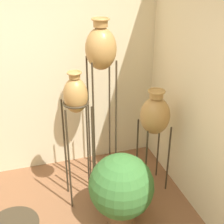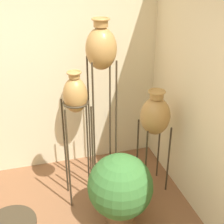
{
  "view_description": "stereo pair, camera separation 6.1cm",
  "coord_description": "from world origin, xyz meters",
  "px_view_note": "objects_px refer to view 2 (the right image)",
  "views": [
    {
      "loc": [
        0.18,
        -1.78,
        2.52
      ],
      "look_at": [
        1.07,
        1.13,
        1.02
      ],
      "focal_mm": 50.0,
      "sensor_mm": 36.0,
      "label": 1
    },
    {
      "loc": [
        0.24,
        -1.8,
        2.52
      ],
      "look_at": [
        1.07,
        1.13,
        1.02
      ],
      "focal_mm": 50.0,
      "sensor_mm": 36.0,
      "label": 2
    }
  ],
  "objects_px": {
    "vase_stand_medium": "(75,99)",
    "vase_stand_short": "(155,116)",
    "potted_plant": "(120,188)",
    "vase_stand_tall": "(101,52)"
  },
  "relations": [
    {
      "from": "vase_stand_short",
      "to": "potted_plant",
      "type": "bearing_deg",
      "value": -140.27
    },
    {
      "from": "vase_stand_medium",
      "to": "vase_stand_short",
      "type": "height_order",
      "value": "vase_stand_medium"
    },
    {
      "from": "vase_stand_tall",
      "to": "vase_stand_medium",
      "type": "relative_size",
      "value": 1.29
    },
    {
      "from": "vase_stand_medium",
      "to": "vase_stand_short",
      "type": "bearing_deg",
      "value": -1.71
    },
    {
      "from": "vase_stand_medium",
      "to": "vase_stand_short",
      "type": "relative_size",
      "value": 1.23
    },
    {
      "from": "vase_stand_medium",
      "to": "potted_plant",
      "type": "xyz_separation_m",
      "value": [
        0.34,
        -0.47,
        -0.82
      ]
    },
    {
      "from": "vase_stand_medium",
      "to": "vase_stand_short",
      "type": "xyz_separation_m",
      "value": [
        0.87,
        -0.03,
        -0.3
      ]
    },
    {
      "from": "vase_stand_medium",
      "to": "vase_stand_short",
      "type": "distance_m",
      "value": 0.93
    },
    {
      "from": "vase_stand_tall",
      "to": "vase_stand_short",
      "type": "xyz_separation_m",
      "value": [
        0.54,
        -0.26,
        -0.7
      ]
    },
    {
      "from": "vase_stand_short",
      "to": "potted_plant",
      "type": "distance_m",
      "value": 0.87
    }
  ]
}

